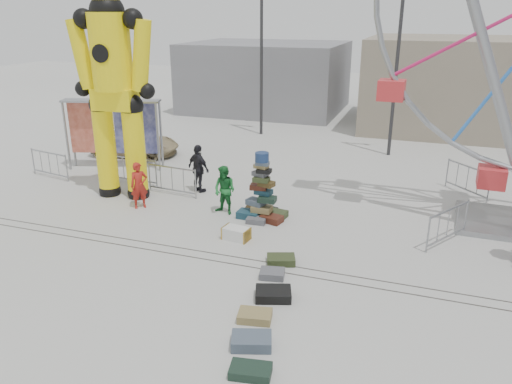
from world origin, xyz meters
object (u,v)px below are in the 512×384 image
(crash_test_dummy, at_px, (114,83))
(barricade_wheel_back, at_px, (467,180))
(barricade_dummy_a, at_px, (50,165))
(banner_scaffold, at_px, (112,117))
(barricade_wheel_front, at_px, (448,225))
(parked_suv, at_px, (135,143))
(lamp_post_right, at_px, (400,57))
(pedestrian_red, at_px, (139,185))
(barricade_dummy_b, at_px, (134,171))
(pedestrian_black, at_px, (199,169))
(pedestrian_green, at_px, (225,190))
(barricade_dummy_c, at_px, (172,180))
(suitcase_tower, at_px, (262,200))
(steamer_trunk, at_px, (236,234))
(lamp_post_left, at_px, (263,49))

(crash_test_dummy, xyz_separation_m, barricade_wheel_back, (11.82, 4.29, -3.53))
(barricade_dummy_a, bearing_deg, banner_scaffold, 58.72)
(barricade_wheel_front, height_order, parked_suv, parked_suv)
(lamp_post_right, distance_m, barricade_wheel_front, 10.22)
(pedestrian_red, bearing_deg, barricade_dummy_b, 82.92)
(crash_test_dummy, distance_m, barricade_dummy_b, 3.75)
(banner_scaffold, xyz_separation_m, pedestrian_black, (4.63, -1.54, -1.30))
(pedestrian_green, bearing_deg, barricade_dummy_c, 172.25)
(barricade_dummy_b, distance_m, barricade_wheel_front, 11.53)
(lamp_post_right, relative_size, barricade_dummy_a, 4.00)
(barricade_dummy_c, height_order, barricade_wheel_back, same)
(lamp_post_right, relative_size, pedestrian_black, 4.43)
(barricade_dummy_c, xyz_separation_m, barricade_wheel_back, (10.20, 3.61, 0.00))
(barricade_wheel_front, bearing_deg, pedestrian_red, 124.45)
(suitcase_tower, relative_size, barricade_wheel_back, 1.11)
(barricade_dummy_a, relative_size, barricade_dummy_c, 1.00)
(crash_test_dummy, bearing_deg, barricade_dummy_a, 162.56)
(crash_test_dummy, height_order, banner_scaffold, crash_test_dummy)
(pedestrian_black, height_order, parked_suv, pedestrian_black)
(suitcase_tower, xyz_separation_m, pedestrian_black, (-3.01, 1.60, 0.28))
(steamer_trunk, height_order, barricade_dummy_c, barricade_dummy_c)
(barricade_dummy_a, xyz_separation_m, pedestrian_black, (6.41, 0.46, 0.35))
(lamp_post_left, relative_size, barricade_dummy_b, 4.00)
(banner_scaffold, relative_size, barricade_wheel_back, 2.04)
(suitcase_tower, xyz_separation_m, parked_suv, (-8.02, 5.23, -0.06))
(pedestrian_red, bearing_deg, barricade_wheel_front, -40.35)
(crash_test_dummy, height_order, pedestrian_black, crash_test_dummy)
(pedestrian_black, bearing_deg, barricade_wheel_back, -138.65)
(barricade_dummy_c, xyz_separation_m, parked_suv, (-4.21, 4.23, 0.01))
(pedestrian_red, bearing_deg, suitcase_tower, -36.56)
(lamp_post_right, distance_m, pedestrian_black, 10.46)
(suitcase_tower, bearing_deg, pedestrian_black, 157.59)
(suitcase_tower, bearing_deg, banner_scaffold, 163.23)
(banner_scaffold, xyz_separation_m, barricade_dummy_c, (3.83, -2.14, -1.66))
(suitcase_tower, relative_size, barricade_dummy_b, 1.11)
(steamer_trunk, relative_size, barricade_dummy_c, 0.39)
(pedestrian_red, height_order, parked_suv, pedestrian_red)
(suitcase_tower, distance_m, steamer_trunk, 1.85)
(banner_scaffold, bearing_deg, pedestrian_black, -34.63)
(barricade_dummy_c, bearing_deg, parked_suv, 140.52)
(pedestrian_red, relative_size, pedestrian_green, 0.98)
(crash_test_dummy, bearing_deg, pedestrian_green, -10.56)
(lamp_post_left, distance_m, pedestrian_black, 10.21)
(pedestrian_red, bearing_deg, crash_test_dummy, 102.01)
(barricade_wheel_back, height_order, parked_suv, parked_suv)
(barricade_dummy_a, xyz_separation_m, barricade_dummy_b, (3.67, 0.41, 0.00))
(steamer_trunk, height_order, pedestrian_green, pedestrian_green)
(crash_test_dummy, bearing_deg, suitcase_tower, -9.10)
(barricade_dummy_b, relative_size, pedestrian_red, 1.25)
(crash_test_dummy, relative_size, barricade_dummy_b, 3.87)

